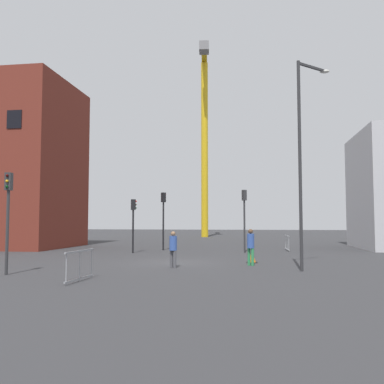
{
  "coord_description": "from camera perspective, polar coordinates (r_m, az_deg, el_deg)",
  "views": [
    {
      "loc": [
        4.08,
        -21.29,
        2.11
      ],
      "look_at": [
        0.0,
        6.23,
        3.99
      ],
      "focal_mm": 39.95,
      "sensor_mm": 36.0,
      "label": 1
    }
  ],
  "objects": [
    {
      "name": "construction_crane",
      "position": [
        57.43,
        1.68,
        9.48
      ],
      "size": [
        2.42,
        13.65,
        24.11
      ],
      "color": "gold",
      "rests_on": "ground"
    },
    {
      "name": "safety_barrier_rear",
      "position": [
        15.6,
        -14.76,
        -9.43
      ],
      "size": [
        0.16,
        2.17,
        1.08
      ],
      "color": "gray",
      "rests_on": "ground"
    },
    {
      "name": "ground",
      "position": [
        21.78,
        -2.44,
        -9.42
      ],
      "size": [
        160.0,
        160.0,
        0.0
      ],
      "primitive_type": "plane",
      "color": "#333335"
    },
    {
      "name": "pedestrian_walking",
      "position": [
        19.43,
        -2.53,
        -7.3
      ],
      "size": [
        0.34,
        0.34,
        1.63
      ],
      "color": "#4C4C51",
      "rests_on": "ground"
    },
    {
      "name": "traffic_light_verge",
      "position": [
        31.0,
        -3.83,
        -2.62
      ],
      "size": [
        0.37,
        0.37,
        4.15
      ],
      "color": "black",
      "rests_on": "ground"
    },
    {
      "name": "pedestrian_waiting",
      "position": [
        20.51,
        7.84,
        -6.93
      ],
      "size": [
        0.34,
        0.34,
        1.72
      ],
      "color": "#2D844C",
      "rests_on": "ground"
    },
    {
      "name": "traffic_cone_orange",
      "position": [
        21.97,
        8.0,
        -8.67
      ],
      "size": [
        0.54,
        0.54,
        0.55
      ],
      "color": "black",
      "rests_on": "ground"
    },
    {
      "name": "streetlamp_tall",
      "position": [
        19.05,
        14.61,
        5.69
      ],
      "size": [
        1.57,
        1.37,
        9.03
      ],
      "color": "#2D2D30",
      "rests_on": "ground"
    },
    {
      "name": "traffic_light_crosswalk",
      "position": [
        28.63,
        7.0,
        -2.48
      ],
      "size": [
        0.35,
        0.39,
        4.16
      ],
      "color": "#2D2D30",
      "rests_on": "ground"
    },
    {
      "name": "safety_barrier_right_run",
      "position": [
        30.99,
        12.58,
        -6.63
      ],
      "size": [
        0.16,
        2.15,
        1.08
      ],
      "color": "#9EA0A5",
      "rests_on": "ground"
    },
    {
      "name": "traffic_light_near",
      "position": [
        28.44,
        -7.85,
        -3.25
      ],
      "size": [
        0.39,
        0.34,
        3.52
      ],
      "color": "black",
      "rests_on": "ground"
    },
    {
      "name": "traffic_light_median",
      "position": [
        18.34,
        -23.35,
        -1.72
      ],
      "size": [
        0.28,
        0.39,
        4.02
      ],
      "color": "#2D2D30",
      "rests_on": "ground"
    },
    {
      "name": "brick_building",
      "position": [
        37.49,
        -23.29,
        3.29
      ],
      "size": [
        10.1,
        8.7,
        13.14
      ],
      "color": "maroon",
      "rests_on": "ground"
    }
  ]
}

